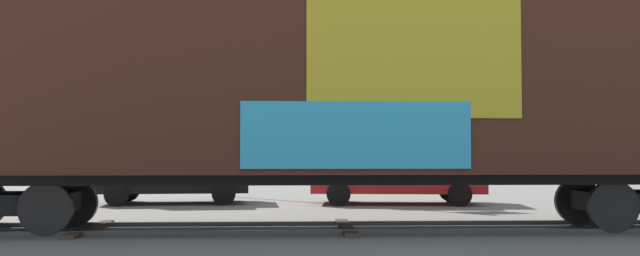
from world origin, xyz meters
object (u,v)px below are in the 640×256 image
Objects in this scene: parked_car_black at (173,173)px; parked_car_red at (394,173)px; flagpole at (226,45)px; freight_car at (332,76)px.

parked_car_red is at bearing -4.63° from parked_car_black.
parked_car_black is at bearing 175.37° from parked_car_red.
flagpole is 5.37m from parked_car_black.
freight_car is 3.83× the size of parked_car_black.
parked_car_red is (4.99, -3.69, -4.15)m from flagpole.
parked_car_black is at bearing 121.04° from freight_car.
parked_car_red is (6.18, -0.50, 0.01)m from parked_car_black.
freight_car is at bearing -58.96° from parked_car_black.
parked_car_black is (-3.98, 6.62, -2.00)m from freight_car.
parked_car_red is at bearing 70.22° from freight_car.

